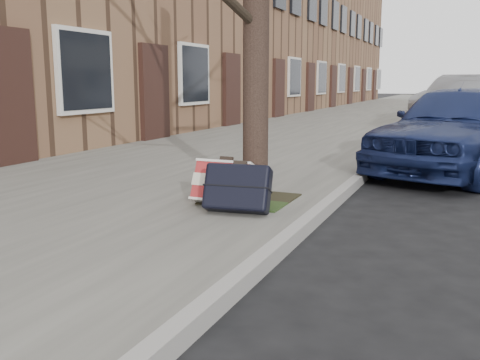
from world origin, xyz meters
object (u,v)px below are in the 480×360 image
at_px(suitcase_red, 223,183).
at_px(car_near_mid, 466,101).
at_px(car_near_front, 462,128).
at_px(suitcase_navy, 238,188).

xyz_separation_m(suitcase_red, car_near_mid, (2.06, 12.71, 0.43)).
bearing_deg(suitcase_red, car_near_front, 61.51).
distance_m(suitcase_navy, car_near_front, 4.35).
bearing_deg(suitcase_navy, suitcase_red, 131.54).
bearing_deg(car_near_front, suitcase_red, -100.74).
height_order(suitcase_red, car_near_mid, car_near_mid).
bearing_deg(car_near_mid, suitcase_red, -80.68).
xyz_separation_m(suitcase_red, car_near_front, (2.09, 3.71, 0.32)).
xyz_separation_m(car_near_front, car_near_mid, (-0.04, 8.99, 0.10)).
bearing_deg(suitcase_red, suitcase_navy, -40.01).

